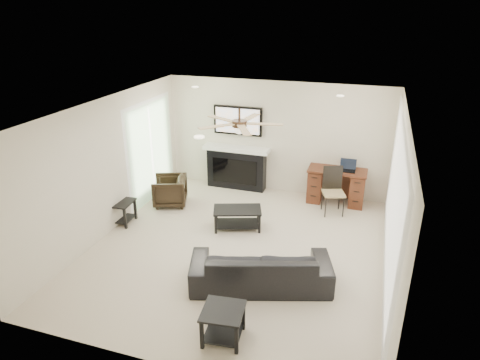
{
  "coord_description": "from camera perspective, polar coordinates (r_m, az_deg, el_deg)",
  "views": [
    {
      "loc": [
        2.04,
        -6.16,
        4.02
      ],
      "look_at": [
        -0.08,
        0.39,
        1.15
      ],
      "focal_mm": 32.0,
      "sensor_mm": 36.0,
      "label": 1
    }
  ],
  "objects": [
    {
      "name": "laptop",
      "position": [
        9.18,
        14.18,
        1.84
      ],
      "size": [
        0.33,
        0.24,
        0.23
      ],
      "primitive_type": "cube",
      "color": "black",
      "rests_on": "desk"
    },
    {
      "name": "coffee_table",
      "position": [
        8.21,
        -0.35,
        -5.14
      ],
      "size": [
        1.01,
        0.76,
        0.4
      ],
      "primitive_type": "cube",
      "rotation": [
        0.0,
        0.0,
        0.33
      ],
      "color": "black",
      "rests_on": "ground"
    },
    {
      "name": "sofa",
      "position": [
        6.61,
        2.77,
        -11.56
      ],
      "size": [
        2.27,
        1.42,
        0.62
      ],
      "primitive_type": "imported",
      "rotation": [
        0.0,
        0.0,
        3.44
      ],
      "color": "black",
      "rests_on": "ground"
    },
    {
      "name": "armchair",
      "position": [
        9.22,
        -9.34,
        -1.43
      ],
      "size": [
        0.87,
        0.86,
        0.62
      ],
      "primitive_type": "imported",
      "rotation": [
        0.0,
        0.0,
        -1.23
      ],
      "color": "black",
      "rests_on": "ground"
    },
    {
      "name": "desk_chair",
      "position": [
        8.85,
        12.37,
        -1.52
      ],
      "size": [
        0.54,
        0.55,
        0.97
      ],
      "primitive_type": "cube",
      "rotation": [
        0.0,
        0.0,
        0.34
      ],
      "color": "black",
      "rests_on": "ground"
    },
    {
      "name": "end_table_left",
      "position": [
        8.71,
        -15.65,
        -4.14
      ],
      "size": [
        0.53,
        0.53,
        0.45
      ],
      "primitive_type": "cube",
      "rotation": [
        0.0,
        0.0,
        0.07
      ],
      "color": "black",
      "rests_on": "ground"
    },
    {
      "name": "fireplace_unit",
      "position": [
        9.71,
        -0.51,
        4.19
      ],
      "size": [
        1.52,
        0.34,
        1.91
      ],
      "primitive_type": "cube",
      "color": "black",
      "rests_on": "ground"
    },
    {
      "name": "end_table_near",
      "position": [
        5.75,
        -2.25,
        -18.67
      ],
      "size": [
        0.57,
        0.57,
        0.45
      ],
      "primitive_type": "cube",
      "rotation": [
        0.0,
        0.0,
        0.11
      ],
      "color": "black",
      "rests_on": "ground"
    },
    {
      "name": "room_shell",
      "position": [
        6.91,
        1.33,
        2.84
      ],
      "size": [
        5.5,
        5.54,
        2.52
      ],
      "color": "beige",
      "rests_on": "ground"
    },
    {
      "name": "desk",
      "position": [
        9.39,
        12.7,
        -0.8
      ],
      "size": [
        1.22,
        0.56,
        0.76
      ],
      "primitive_type": "cube",
      "color": "#3E220F",
      "rests_on": "ground"
    }
  ]
}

